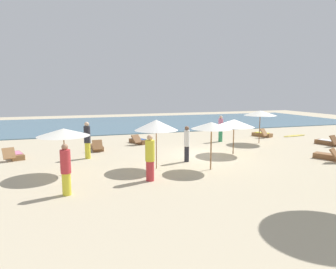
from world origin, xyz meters
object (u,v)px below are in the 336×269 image
at_px(umbrella_1, 234,123).
at_px(lounger_0, 328,142).
at_px(umbrella_3, 63,132).
at_px(lounger_5, 97,147).
at_px(person_3, 150,158).
at_px(surfboard, 295,136).
at_px(lounger_1, 139,141).
at_px(lounger_4, 15,155).
at_px(umbrella_0, 211,126).
at_px(person_1, 66,169).
at_px(lounger_3, 330,156).
at_px(person_2, 187,143).
at_px(person_0, 87,140).
at_px(lounger_2, 262,134).
at_px(umbrella_4, 260,113).
at_px(person_5, 221,128).
at_px(umbrella_2, 156,125).

relative_size(umbrella_1, lounger_0, 1.30).
distance_m(umbrella_3, lounger_5, 5.73).
relative_size(person_3, surfboard, 0.78).
height_order(lounger_1, lounger_4, lounger_4).
distance_m(lounger_0, lounger_5, 15.04).
distance_m(umbrella_0, lounger_5, 7.99).
relative_size(umbrella_0, lounger_4, 1.22).
relative_size(lounger_1, person_1, 0.99).
height_order(lounger_3, person_2, person_2).
bearing_deg(person_3, person_2, 44.64).
bearing_deg(person_3, lounger_4, 133.42).
height_order(lounger_1, person_2, person_2).
bearing_deg(surfboard, person_0, -169.44).
relative_size(lounger_4, person_3, 0.96).
xyz_separation_m(lounger_0, person_1, (-16.49, -4.76, 0.74)).
bearing_deg(lounger_3, person_2, 164.94).
bearing_deg(lounger_2, umbrella_4, -129.44).
relative_size(umbrella_4, lounger_0, 1.28).
bearing_deg(lounger_3, person_3, -176.39).
bearing_deg(person_5, lounger_0, -29.02).
bearing_deg(umbrella_0, person_1, -166.41).
height_order(lounger_5, person_1, person_1).
distance_m(lounger_1, person_2, 6.11).
height_order(umbrella_3, person_1, umbrella_3).
bearing_deg(person_2, person_3, -135.36).
xyz_separation_m(umbrella_1, surfboard, (8.12, 4.44, -1.73)).
bearing_deg(lounger_0, lounger_4, 173.89).
distance_m(umbrella_4, lounger_5, 10.99).
bearing_deg(umbrella_3, lounger_1, 54.24).
relative_size(umbrella_2, lounger_3, 1.30).
relative_size(umbrella_0, lounger_2, 1.24).
xyz_separation_m(lounger_3, person_5, (-2.76, 6.84, 0.77)).
height_order(lounger_0, lounger_4, lounger_0).
relative_size(lounger_0, surfboard, 0.73).
height_order(umbrella_4, lounger_3, umbrella_4).
distance_m(lounger_1, surfboard, 12.46).
xyz_separation_m(umbrella_2, surfboard, (13.17, 6.18, -2.00)).
xyz_separation_m(umbrella_3, lounger_0, (16.54, 2.07, -1.67)).
xyz_separation_m(umbrella_3, lounger_3, (13.13, -1.35, -1.67)).
height_order(umbrella_4, lounger_2, umbrella_4).
xyz_separation_m(lounger_2, lounger_4, (-17.10, -2.40, -0.00)).
bearing_deg(umbrella_4, lounger_4, 179.92).
relative_size(umbrella_1, umbrella_4, 1.02).
bearing_deg(umbrella_0, lounger_1, 101.54).
bearing_deg(umbrella_3, umbrella_1, 9.41).
bearing_deg(person_5, person_0, -164.63).
bearing_deg(lounger_5, person_1, -102.68).
distance_m(umbrella_2, person_0, 4.41).
height_order(umbrella_4, person_3, umbrella_4).
xyz_separation_m(lounger_2, person_3, (-11.35, -8.49, 0.76)).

